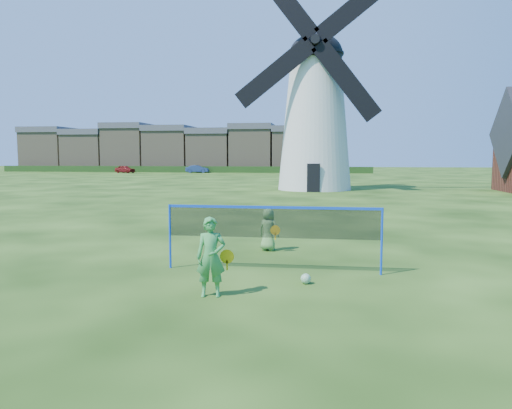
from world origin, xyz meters
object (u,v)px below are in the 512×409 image
at_px(windmill, 315,113).
at_px(car_right, 197,169).
at_px(play_ball, 306,279).
at_px(player_girl, 211,257).
at_px(player_boy, 269,229).
at_px(car_left, 125,169).
at_px(badminton_net, 273,223).

height_order(windmill, car_right, windmill).
xyz_separation_m(windmill, car_right, (-19.52, 36.49, -5.53)).
bearing_deg(play_ball, player_girl, -146.07).
height_order(player_boy, car_left, player_boy).
distance_m(player_boy, car_right, 65.13).
bearing_deg(badminton_net, car_right, 106.54).
relative_size(player_boy, play_ball, 5.57).
relative_size(player_girl, player_boy, 1.27).
bearing_deg(player_boy, car_right, -51.71).
xyz_separation_m(player_girl, car_right, (-18.32, 67.09, -0.17)).
relative_size(player_boy, car_left, 0.35).
relative_size(player_girl, car_left, 0.45).
xyz_separation_m(windmill, player_girl, (-1.20, -30.60, -5.35)).
height_order(badminton_net, player_girl, same).
height_order(player_boy, play_ball, player_boy).
bearing_deg(player_girl, windmill, 78.24).
distance_m(windmill, player_boy, 26.44).
relative_size(windmill, play_ball, 78.76).
bearing_deg(car_right, player_boy, -167.43).
bearing_deg(car_left, car_right, -57.84).
relative_size(badminton_net, play_ball, 22.95).
distance_m(windmill, car_left, 46.31).
bearing_deg(car_left, player_girl, -134.82).
xyz_separation_m(car_left, car_right, (11.18, 2.26, 0.01)).
xyz_separation_m(player_girl, car_left, (-29.50, 64.82, -0.19)).
xyz_separation_m(badminton_net, car_left, (-30.45, 62.59, -0.55)).
xyz_separation_m(player_boy, play_ball, (1.22, -3.55, -0.50)).
height_order(play_ball, car_left, car_left).
height_order(badminton_net, car_right, badminton_net).
bearing_deg(player_boy, play_ball, 130.45).
height_order(windmill, player_girl, windmill).
height_order(car_left, car_right, car_right).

